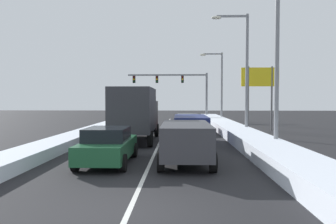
{
  "coord_description": "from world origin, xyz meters",
  "views": [
    {
      "loc": [
        1.18,
        -7.62,
        2.65
      ],
      "look_at": [
        0.25,
        21.77,
        1.57
      ],
      "focal_mm": 35.6,
      "sensor_mm": 36.0,
      "label": 1
    }
  ],
  "objects_px": {
    "suv_navy_right_lane_second": "(191,127)",
    "roadside_sign_right": "(260,84)",
    "sedan_maroon_right_lane_third": "(188,123)",
    "sedan_green_center_lane_nearest": "(108,145)",
    "street_lamp_right_mid": "(242,64)",
    "box_truck_center_lane_second": "(136,112)",
    "sedan_silver_center_lane_third": "(144,121)",
    "traffic_light_gantry": "(179,84)",
    "street_lamp_right_near": "(271,43)",
    "suv_charcoal_right_lane_nearest": "(186,139)",
    "street_lamp_right_far": "(219,81)"
  },
  "relations": [
    {
      "from": "suv_navy_right_lane_second",
      "to": "roadside_sign_right",
      "type": "distance_m",
      "value": 10.94
    },
    {
      "from": "suv_navy_right_lane_second",
      "to": "sedan_maroon_right_lane_third",
      "type": "height_order",
      "value": "suv_navy_right_lane_second"
    },
    {
      "from": "sedan_green_center_lane_nearest",
      "to": "street_lamp_right_mid",
      "type": "bearing_deg",
      "value": 54.66
    },
    {
      "from": "box_truck_center_lane_second",
      "to": "suv_navy_right_lane_second",
      "type": "bearing_deg",
      "value": -11.61
    },
    {
      "from": "suv_navy_right_lane_second",
      "to": "sedan_silver_center_lane_third",
      "type": "relative_size",
      "value": 1.09
    },
    {
      "from": "sedan_silver_center_lane_third",
      "to": "roadside_sign_right",
      "type": "height_order",
      "value": "roadside_sign_right"
    },
    {
      "from": "traffic_light_gantry",
      "to": "street_lamp_right_near",
      "type": "bearing_deg",
      "value": -80.58
    },
    {
      "from": "suv_navy_right_lane_second",
      "to": "box_truck_center_lane_second",
      "type": "relative_size",
      "value": 0.68
    },
    {
      "from": "sedan_green_center_lane_nearest",
      "to": "traffic_light_gantry",
      "type": "relative_size",
      "value": 0.42
    },
    {
      "from": "sedan_silver_center_lane_third",
      "to": "traffic_light_gantry",
      "type": "bearing_deg",
      "value": 78.87
    },
    {
      "from": "suv_charcoal_right_lane_nearest",
      "to": "box_truck_center_lane_second",
      "type": "bearing_deg",
      "value": 112.79
    },
    {
      "from": "street_lamp_right_near",
      "to": "street_lamp_right_mid",
      "type": "relative_size",
      "value": 1.06
    },
    {
      "from": "sedan_silver_center_lane_third",
      "to": "street_lamp_right_mid",
      "type": "xyz_separation_m",
      "value": [
        7.57,
        -4.93,
        4.45
      ]
    },
    {
      "from": "sedan_maroon_right_lane_third",
      "to": "street_lamp_right_near",
      "type": "bearing_deg",
      "value": -68.84
    },
    {
      "from": "sedan_silver_center_lane_third",
      "to": "street_lamp_right_mid",
      "type": "height_order",
      "value": "street_lamp_right_mid"
    },
    {
      "from": "sedan_green_center_lane_nearest",
      "to": "box_truck_center_lane_second",
      "type": "xyz_separation_m",
      "value": [
        0.21,
        7.33,
        1.14
      ]
    },
    {
      "from": "sedan_maroon_right_lane_third",
      "to": "street_lamp_right_near",
      "type": "distance_m",
      "value": 11.61
    },
    {
      "from": "suv_charcoal_right_lane_nearest",
      "to": "sedan_silver_center_lane_third",
      "type": "height_order",
      "value": "suv_charcoal_right_lane_nearest"
    },
    {
      "from": "suv_navy_right_lane_second",
      "to": "roadside_sign_right",
      "type": "height_order",
      "value": "roadside_sign_right"
    },
    {
      "from": "street_lamp_right_mid",
      "to": "suv_navy_right_lane_second",
      "type": "bearing_deg",
      "value": -134.26
    },
    {
      "from": "roadside_sign_right",
      "to": "box_truck_center_lane_second",
      "type": "bearing_deg",
      "value": -141.19
    },
    {
      "from": "traffic_light_gantry",
      "to": "roadside_sign_right",
      "type": "height_order",
      "value": "traffic_light_gantry"
    },
    {
      "from": "suv_charcoal_right_lane_nearest",
      "to": "box_truck_center_lane_second",
      "type": "relative_size",
      "value": 0.68
    },
    {
      "from": "traffic_light_gantry",
      "to": "roadside_sign_right",
      "type": "xyz_separation_m",
      "value": [
        6.95,
        -15.63,
        -0.71
      ]
    },
    {
      "from": "sedan_green_center_lane_nearest",
      "to": "sedan_silver_center_lane_third",
      "type": "relative_size",
      "value": 1.0
    },
    {
      "from": "suv_navy_right_lane_second",
      "to": "sedan_silver_center_lane_third",
      "type": "height_order",
      "value": "suv_navy_right_lane_second"
    },
    {
      "from": "suv_navy_right_lane_second",
      "to": "street_lamp_right_far",
      "type": "distance_m",
      "value": 19.41
    },
    {
      "from": "traffic_light_gantry",
      "to": "street_lamp_right_near",
      "type": "xyz_separation_m",
      "value": [
        4.57,
        -27.52,
        0.77
      ]
    },
    {
      "from": "sedan_green_center_lane_nearest",
      "to": "roadside_sign_right",
      "type": "bearing_deg",
      "value": 56.83
    },
    {
      "from": "traffic_light_gantry",
      "to": "sedan_green_center_lane_nearest",
      "type": "bearing_deg",
      "value": -95.43
    },
    {
      "from": "box_truck_center_lane_second",
      "to": "street_lamp_right_far",
      "type": "height_order",
      "value": "street_lamp_right_far"
    },
    {
      "from": "sedan_silver_center_lane_third",
      "to": "roadside_sign_right",
      "type": "relative_size",
      "value": 0.82
    },
    {
      "from": "box_truck_center_lane_second",
      "to": "sedan_green_center_lane_nearest",
      "type": "bearing_deg",
      "value": -91.65
    },
    {
      "from": "sedan_silver_center_lane_third",
      "to": "street_lamp_right_mid",
      "type": "relative_size",
      "value": 0.51
    },
    {
      "from": "suv_charcoal_right_lane_nearest",
      "to": "street_lamp_right_mid",
      "type": "xyz_separation_m",
      "value": [
        4.26,
        10.4,
        4.19
      ]
    },
    {
      "from": "street_lamp_right_near",
      "to": "street_lamp_right_mid",
      "type": "distance_m",
      "value": 7.35
    },
    {
      "from": "suv_navy_right_lane_second",
      "to": "sedan_maroon_right_lane_third",
      "type": "xyz_separation_m",
      "value": [
        0.01,
        6.48,
        -0.25
      ]
    },
    {
      "from": "street_lamp_right_near",
      "to": "street_lamp_right_far",
      "type": "xyz_separation_m",
      "value": [
        0.08,
        22.03,
        -0.64
      ]
    },
    {
      "from": "suv_charcoal_right_lane_nearest",
      "to": "suv_navy_right_lane_second",
      "type": "xyz_separation_m",
      "value": [
        0.43,
        6.47,
        0.0
      ]
    },
    {
      "from": "box_truck_center_lane_second",
      "to": "street_lamp_right_mid",
      "type": "bearing_deg",
      "value": 23.9
    },
    {
      "from": "sedan_silver_center_lane_third",
      "to": "suv_charcoal_right_lane_nearest",
      "type": "bearing_deg",
      "value": -77.83
    },
    {
      "from": "sedan_green_center_lane_nearest",
      "to": "box_truck_center_lane_second",
      "type": "bearing_deg",
      "value": 88.35
    },
    {
      "from": "sedan_silver_center_lane_third",
      "to": "street_lamp_right_far",
      "type": "height_order",
      "value": "street_lamp_right_far"
    },
    {
      "from": "sedan_maroon_right_lane_third",
      "to": "sedan_silver_center_lane_third",
      "type": "xyz_separation_m",
      "value": [
        -3.74,
        2.38,
        0.0
      ]
    },
    {
      "from": "street_lamp_right_near",
      "to": "roadside_sign_right",
      "type": "bearing_deg",
      "value": 78.66
    },
    {
      "from": "suv_charcoal_right_lane_nearest",
      "to": "street_lamp_right_near",
      "type": "bearing_deg",
      "value": 35.63
    },
    {
      "from": "sedan_silver_center_lane_third",
      "to": "street_lamp_right_far",
      "type": "distance_m",
      "value": 13.06
    },
    {
      "from": "suv_charcoal_right_lane_nearest",
      "to": "roadside_sign_right",
      "type": "height_order",
      "value": "roadside_sign_right"
    },
    {
      "from": "sedan_maroon_right_lane_third",
      "to": "roadside_sign_right",
      "type": "height_order",
      "value": "roadside_sign_right"
    },
    {
      "from": "sedan_maroon_right_lane_third",
      "to": "street_lamp_right_mid",
      "type": "bearing_deg",
      "value": -33.67
    }
  ]
}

